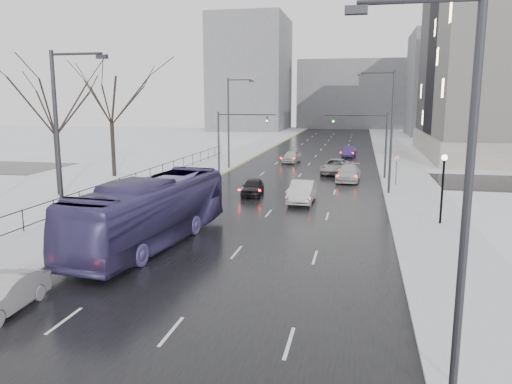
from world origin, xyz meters
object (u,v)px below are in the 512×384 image
Objects in this scene: streetlight_r_mid at (389,126)px; mast_signal_right at (375,137)px; lamppost_r_mid at (443,179)px; streetlight_l_near at (62,143)px; sedan_right_near at (302,192)px; sedan_center_far at (292,156)px; no_uturn_sign at (397,161)px; tree_park_e at (115,177)px; streetlight_l_far at (230,119)px; streetlight_r_near at (457,194)px; tree_park_d at (60,196)px; sedan_left_near at (3,295)px; sedan_right_far at (348,173)px; mast_signal_left at (229,135)px; sedan_center_near at (253,187)px; sedan_right_distant at (349,152)px; bus at (151,212)px; sedan_right_cross at (335,166)px.

streetlight_r_mid is 8.18m from mast_signal_right.
lamppost_r_mid is 0.66× the size of mast_signal_right.
streetlight_l_near is 1.54× the size of mast_signal_right.
sedan_right_near is 1.13× the size of sedan_center_far.
no_uturn_sign is at bearing -46.09° from sedan_center_far.
tree_park_e is at bearing 157.85° from sedan_right_near.
streetlight_l_near is at bearing -90.00° from streetlight_l_far.
lamppost_r_mid is at bearing -58.76° from sedan_center_far.
streetlight_r_near is at bearing -74.59° from sedan_right_near.
tree_park_d is 4.63× the size of no_uturn_sign.
streetlight_l_far reaches higher than sedan_left_near.
no_uturn_sign is at bearing -64.89° from mast_signal_right.
sedan_center_far is at bearing 82.29° from sedan_left_near.
mast_signal_left is at bearing 175.00° from sedan_right_far.
streetlight_r_mid is 2.34× the size of lamppost_r_mid.
sedan_right_distant reaches higher than sedan_center_near.
tree_park_e is at bearing 127.79° from streetlight_r_near.
mast_signal_right is at bearing 70.81° from bus.
streetlight_l_near is 2.34× the size of lamppost_r_mid.
bus is 2.98× the size of sedan_center_far.
sedan_right_cross reaches higher than sedan_right_distant.
sedan_right_distant is at bearing 55.75° from tree_park_d.
sedan_right_far is (11.51, 33.08, 0.08)m from sedan_left_near.
lamppost_r_mid reaches higher than sedan_right_distant.
no_uturn_sign is at bearing -24.73° from streetlight_l_far.
streetlight_l_near is 33.26m from sedan_right_cross.
streetlight_l_far is 2.04× the size of sedan_right_near.
streetlight_l_near is 32.03m from mast_signal_right.
mast_signal_right is (25.53, 4.00, 4.11)m from tree_park_e.
streetlight_r_mid reaches higher than no_uturn_sign.
sedan_center_near is at bearing -132.54° from mast_signal_right.
sedan_right_far is at bearing 63.45° from streetlight_l_near.
streetlight_l_far is 3.70× the size of no_uturn_sign.
sedan_center_near is 0.80× the size of sedan_right_near.
streetlight_l_far is 1.83× the size of sedan_right_cross.
sedan_right_far is at bearing -23.65° from streetlight_l_far.
bus reaches higher than sedan_center_far.
sedan_right_near is at bearing -87.19° from sedan_right_distant.
streetlight_l_far reaches higher than bus.
mast_signal_left is (10.87, 4.00, 4.11)m from tree_park_e.
lamppost_r_mid is 24.42m from sedan_left_near.
sedan_right_distant is (6.78, 7.60, -0.06)m from sedan_center_far.
tree_park_d is 1.25× the size of streetlight_l_near.
streetlight_r_mid is 2.54× the size of sedan_center_near.
sedan_right_distant is at bearing 93.70° from streetlight_r_near.
lamppost_r_mid is at bearing -74.18° from streetlight_r_mid.
sedan_right_cross is (11.67, -1.23, -4.82)m from streetlight_l_far.
streetlight_l_near is 8.56m from sedan_left_near.
mast_signal_left is at bearing 180.00° from mast_signal_right.
sedan_right_distant is (11.05, 53.58, 0.01)m from sedan_left_near.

